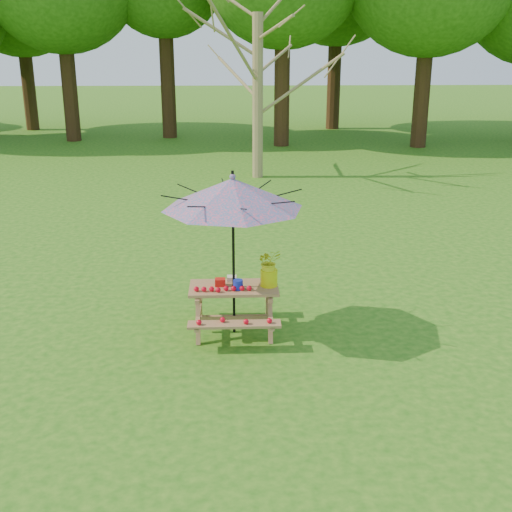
{
  "coord_description": "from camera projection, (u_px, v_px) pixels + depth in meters",
  "views": [
    {
      "loc": [
        2.21,
        -4.22,
        3.77
      ],
      "look_at": [
        2.53,
        3.86,
        1.1
      ],
      "focal_mm": 45.0,
      "sensor_mm": 36.0,
      "label": 1
    }
  ],
  "objects": [
    {
      "name": "picnic_table",
      "position": [
        234.0,
        310.0,
        8.75
      ],
      "size": [
        1.2,
        1.32,
        0.67
      ],
      "color": "olive",
      "rests_on": "ground"
    },
    {
      "name": "patio_umbrella",
      "position": [
        233.0,
        194.0,
        8.24
      ],
      "size": [
        2.14,
        2.14,
        2.25
      ],
      "color": "black",
      "rests_on": "ground"
    },
    {
      "name": "produce_bins",
      "position": [
        231.0,
        282.0,
        8.64
      ],
      "size": [
        0.37,
        0.45,
        0.13
      ],
      "color": "red",
      "rests_on": "picnic_table"
    },
    {
      "name": "tomatoes_row",
      "position": [
        222.0,
        289.0,
        8.46
      ],
      "size": [
        0.77,
        0.13,
        0.07
      ],
      "primitive_type": null,
      "color": "red",
      "rests_on": "picnic_table"
    },
    {
      "name": "flower_bucket",
      "position": [
        269.0,
        266.0,
        8.59
      ],
      "size": [
        0.38,
        0.36,
        0.52
      ],
      "color": "#E0E40C",
      "rests_on": "picnic_table"
    }
  ]
}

